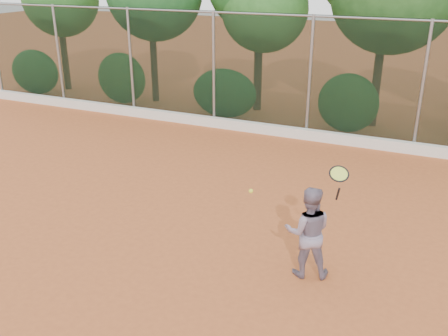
% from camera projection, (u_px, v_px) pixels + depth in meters
% --- Properties ---
extents(ground, '(80.00, 80.00, 0.00)m').
position_uv_depth(ground, '(201.00, 252.00, 8.86)').
color(ground, '#B5592A').
rests_on(ground, ground).
extents(concrete_curb, '(24.00, 0.20, 0.30)m').
position_uv_depth(concrete_curb, '(305.00, 134.00, 14.57)').
color(concrete_curb, silver).
rests_on(concrete_curb, ground).
extents(tennis_player, '(0.90, 0.79, 1.56)m').
position_uv_depth(tennis_player, '(308.00, 232.00, 7.97)').
color(tennis_player, slate).
rests_on(tennis_player, ground).
extents(chainlink_fence, '(24.09, 0.09, 3.50)m').
position_uv_depth(chainlink_fence, '(310.00, 75.00, 14.08)').
color(chainlink_fence, black).
rests_on(chainlink_fence, ground).
extents(tennis_racket, '(0.36, 0.34, 0.58)m').
position_uv_depth(tennis_racket, '(339.00, 176.00, 7.26)').
color(tennis_racket, black).
rests_on(tennis_racket, ground).
extents(tennis_ball_in_flight, '(0.07, 0.07, 0.07)m').
position_uv_depth(tennis_ball_in_flight, '(251.00, 191.00, 7.78)').
color(tennis_ball_in_flight, yellow).
rests_on(tennis_ball_in_flight, ground).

